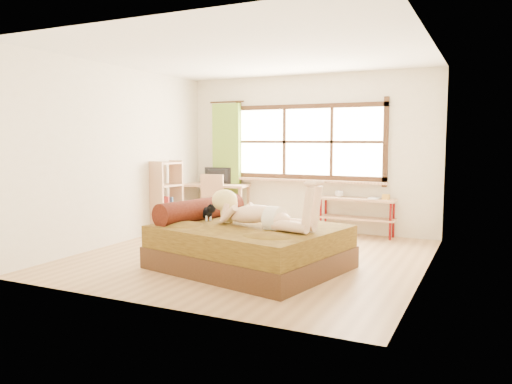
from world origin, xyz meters
The scene contains 18 objects.
floor centered at (0.00, 0.00, 0.00)m, with size 4.50×4.50×0.00m, color #9E754C.
ceiling centered at (0.00, 0.00, 2.70)m, with size 4.50×4.50×0.00m, color white.
wall_back centered at (0.00, 2.25, 1.35)m, with size 4.50×4.50×0.00m, color silver.
wall_front centered at (0.00, -2.25, 1.35)m, with size 4.50×4.50×0.00m, color silver.
wall_left centered at (-2.25, 0.00, 1.35)m, with size 4.50×4.50×0.00m, color silver.
wall_right centered at (2.25, 0.00, 1.35)m, with size 4.50×4.50×0.00m, color silver.
window centered at (0.00, 2.22, 1.51)m, with size 2.80×0.16×1.46m.
curtain centered at (-1.55, 2.13, 1.15)m, with size 0.55×0.10×2.20m, color olive.
bed centered at (0.19, -0.54, 0.29)m, with size 2.44×2.12×0.81m.
woman centered at (0.40, -0.61, 0.85)m, with size 1.49×0.43×0.64m, color beige, non-canonical shape.
kitten centered at (-0.47, -0.46, 0.66)m, with size 0.32×0.13×0.26m, color black, non-canonical shape.
desk centered at (-1.69, 1.95, 0.67)m, with size 1.30×0.72×0.77m.
monitor centered at (-1.69, 2.00, 0.92)m, with size 0.52×0.07×0.30m, color black.
chair centered at (-1.60, 1.59, 0.54)m, with size 0.48×0.48×0.97m.
pipe_shelf centered at (0.94, 2.07, 0.46)m, with size 1.27×0.34×0.72m.
cup centered at (0.63, 2.07, 0.68)m, with size 0.13×0.13×0.11m, color gray.
book centered at (1.13, 2.07, 0.64)m, with size 0.17×0.24×0.02m, color gray.
bookshelf centered at (-2.08, 0.96, 0.62)m, with size 0.36×0.56×1.22m.
Camera 1 is at (2.93, -6.01, 1.59)m, focal length 35.00 mm.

